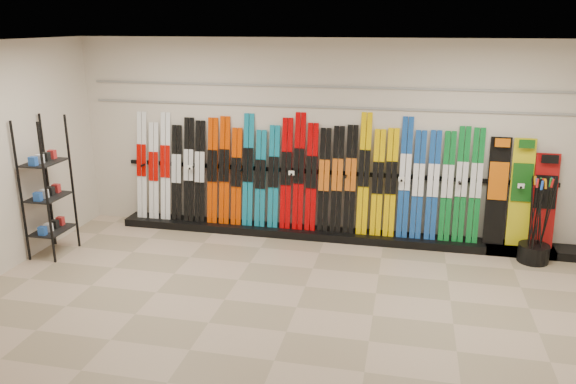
# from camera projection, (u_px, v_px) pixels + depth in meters

# --- Properties ---
(floor) EXTENTS (8.00, 8.00, 0.00)m
(floor) POSITION_uv_depth(u_px,v_px,m) (297.00, 307.00, 6.59)
(floor) COLOR gray
(floor) RESTS_ON ground
(back_wall) EXTENTS (8.00, 0.00, 8.00)m
(back_wall) POSITION_uv_depth(u_px,v_px,m) (330.00, 140.00, 8.49)
(back_wall) COLOR beige
(back_wall) RESTS_ON floor
(ceiling) EXTENTS (8.00, 8.00, 0.00)m
(ceiling) POSITION_uv_depth(u_px,v_px,m) (298.00, 44.00, 5.72)
(ceiling) COLOR silver
(ceiling) RESTS_ON back_wall
(ski_rack_base) EXTENTS (8.00, 0.40, 0.12)m
(ski_rack_base) POSITION_uv_depth(u_px,v_px,m) (340.00, 235.00, 8.65)
(ski_rack_base) COLOR black
(ski_rack_base) RESTS_ON floor
(skis) EXTENTS (5.38, 0.29, 1.82)m
(skis) POSITION_uv_depth(u_px,v_px,m) (299.00, 176.00, 8.60)
(skis) COLOR white
(skis) RESTS_ON ski_rack_base
(snowboards) EXTENTS (0.95, 0.24, 1.54)m
(snowboards) POSITION_uv_depth(u_px,v_px,m) (520.00, 195.00, 7.97)
(snowboards) COLOR black
(snowboards) RESTS_ON ski_rack_base
(accessory_rack) EXTENTS (0.40, 0.60, 1.98)m
(accessory_rack) POSITION_uv_depth(u_px,v_px,m) (47.00, 188.00, 7.86)
(accessory_rack) COLOR black
(accessory_rack) RESTS_ON floor
(pole_bin) EXTENTS (0.42, 0.42, 0.25)m
(pole_bin) POSITION_uv_depth(u_px,v_px,m) (533.00, 253.00, 7.81)
(pole_bin) COLOR black
(pole_bin) RESTS_ON floor
(ski_poles) EXTENTS (0.34, 0.35, 1.18)m
(ski_poles) POSITION_uv_depth(u_px,v_px,m) (538.00, 220.00, 7.69)
(ski_poles) COLOR black
(ski_poles) RESTS_ON pole_bin
(slatwall_rail_0) EXTENTS (7.60, 0.02, 0.03)m
(slatwall_rail_0) POSITION_uv_depth(u_px,v_px,m) (330.00, 107.00, 8.32)
(slatwall_rail_0) COLOR gray
(slatwall_rail_0) RESTS_ON back_wall
(slatwall_rail_1) EXTENTS (7.60, 0.02, 0.03)m
(slatwall_rail_1) POSITION_uv_depth(u_px,v_px,m) (331.00, 87.00, 8.24)
(slatwall_rail_1) COLOR gray
(slatwall_rail_1) RESTS_ON back_wall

